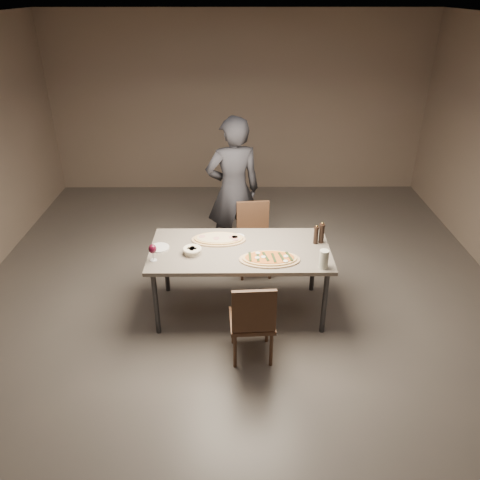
{
  "coord_description": "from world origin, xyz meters",
  "views": [
    {
      "loc": [
        -0.03,
        -4.07,
        3.06
      ],
      "look_at": [
        0.0,
        0.0,
        0.85
      ],
      "focal_mm": 35.0,
      "sensor_mm": 36.0,
      "label": 1
    }
  ],
  "objects_px": {
    "dining_table": "(240,254)",
    "ham_pizza": "(219,239)",
    "carafe": "(324,259)",
    "zucchini_pizza": "(270,259)",
    "chair_near": "(253,319)",
    "chair_far": "(254,234)",
    "bread_basket": "(192,250)",
    "diner": "(233,191)",
    "pepper_mill_left": "(316,235)"
  },
  "relations": [
    {
      "from": "diner",
      "to": "carafe",
      "type": "bearing_deg",
      "value": 105.63
    },
    {
      "from": "chair_near",
      "to": "chair_far",
      "type": "distance_m",
      "value": 1.61
    },
    {
      "from": "carafe",
      "to": "dining_table",
      "type": "bearing_deg",
      "value": 155.01
    },
    {
      "from": "chair_near",
      "to": "chair_far",
      "type": "xyz_separation_m",
      "value": [
        0.06,
        1.6,
        0.01
      ]
    },
    {
      "from": "bread_basket",
      "to": "carafe",
      "type": "bearing_deg",
      "value": -12.08
    },
    {
      "from": "dining_table",
      "to": "chair_near",
      "type": "distance_m",
      "value": 0.81
    },
    {
      "from": "pepper_mill_left",
      "to": "zucchini_pizza",
      "type": "bearing_deg",
      "value": -145.89
    },
    {
      "from": "diner",
      "to": "chair_far",
      "type": "bearing_deg",
      "value": 115.79
    },
    {
      "from": "chair_far",
      "to": "diner",
      "type": "xyz_separation_m",
      "value": [
        -0.24,
        0.29,
        0.43
      ]
    },
    {
      "from": "pepper_mill_left",
      "to": "carafe",
      "type": "height_order",
      "value": "pepper_mill_left"
    },
    {
      "from": "zucchini_pizza",
      "to": "carafe",
      "type": "distance_m",
      "value": 0.52
    },
    {
      "from": "zucchini_pizza",
      "to": "chair_near",
      "type": "xyz_separation_m",
      "value": [
        -0.18,
        -0.55,
        -0.29
      ]
    },
    {
      "from": "ham_pizza",
      "to": "chair_near",
      "type": "distance_m",
      "value": 1.05
    },
    {
      "from": "dining_table",
      "to": "bread_basket",
      "type": "height_order",
      "value": "bread_basket"
    },
    {
      "from": "ham_pizza",
      "to": "bread_basket",
      "type": "height_order",
      "value": "bread_basket"
    },
    {
      "from": "dining_table",
      "to": "bread_basket",
      "type": "distance_m",
      "value": 0.49
    },
    {
      "from": "pepper_mill_left",
      "to": "carafe",
      "type": "bearing_deg",
      "value": -89.72
    },
    {
      "from": "chair_near",
      "to": "bread_basket",
      "type": "bearing_deg",
      "value": 127.23
    },
    {
      "from": "bread_basket",
      "to": "carafe",
      "type": "relative_size",
      "value": 1.03
    },
    {
      "from": "ham_pizza",
      "to": "carafe",
      "type": "distance_m",
      "value": 1.13
    },
    {
      "from": "diner",
      "to": "zucchini_pizza",
      "type": "bearing_deg",
      "value": 90.7
    },
    {
      "from": "bread_basket",
      "to": "dining_table",
      "type": "bearing_deg",
      "value": 11.37
    },
    {
      "from": "chair_far",
      "to": "carafe",
      "type": "bearing_deg",
      "value": 111.16
    },
    {
      "from": "dining_table",
      "to": "carafe",
      "type": "bearing_deg",
      "value": -24.99
    },
    {
      "from": "zucchini_pizza",
      "to": "pepper_mill_left",
      "type": "bearing_deg",
      "value": 30.04
    },
    {
      "from": "zucchini_pizza",
      "to": "ham_pizza",
      "type": "distance_m",
      "value": 0.64
    },
    {
      "from": "dining_table",
      "to": "pepper_mill_left",
      "type": "distance_m",
      "value": 0.79
    },
    {
      "from": "zucchini_pizza",
      "to": "bread_basket",
      "type": "xyz_separation_m",
      "value": [
        -0.75,
        0.13,
        0.02
      ]
    },
    {
      "from": "dining_table",
      "to": "chair_near",
      "type": "bearing_deg",
      "value": -82.08
    },
    {
      "from": "ham_pizza",
      "to": "diner",
      "type": "xyz_separation_m",
      "value": [
        0.15,
        0.94,
        0.14
      ]
    },
    {
      "from": "dining_table",
      "to": "bread_basket",
      "type": "bearing_deg",
      "value": -168.63
    },
    {
      "from": "dining_table",
      "to": "zucchini_pizza",
      "type": "relative_size",
      "value": 3.08
    },
    {
      "from": "ham_pizza",
      "to": "pepper_mill_left",
      "type": "height_order",
      "value": "pepper_mill_left"
    },
    {
      "from": "carafe",
      "to": "diner",
      "type": "relative_size",
      "value": 0.1
    },
    {
      "from": "dining_table",
      "to": "ham_pizza",
      "type": "distance_m",
      "value": 0.29
    },
    {
      "from": "ham_pizza",
      "to": "pepper_mill_left",
      "type": "distance_m",
      "value": 1.0
    },
    {
      "from": "dining_table",
      "to": "zucchini_pizza",
      "type": "bearing_deg",
      "value": -38.3
    },
    {
      "from": "bread_basket",
      "to": "chair_near",
      "type": "bearing_deg",
      "value": -49.47
    },
    {
      "from": "chair_near",
      "to": "chair_far",
      "type": "relative_size",
      "value": 0.99
    },
    {
      "from": "bread_basket",
      "to": "diner",
      "type": "xyz_separation_m",
      "value": [
        0.4,
        1.22,
        0.12
      ]
    },
    {
      "from": "dining_table",
      "to": "bread_basket",
      "type": "relative_size",
      "value": 9.65
    },
    {
      "from": "carafe",
      "to": "chair_far",
      "type": "bearing_deg",
      "value": 116.79
    },
    {
      "from": "pepper_mill_left",
      "to": "diner",
      "type": "xyz_separation_m",
      "value": [
        -0.84,
        1.02,
        0.06
      ]
    },
    {
      "from": "carafe",
      "to": "diner",
      "type": "xyz_separation_m",
      "value": [
        -0.84,
        1.48,
        0.07
      ]
    },
    {
      "from": "carafe",
      "to": "ham_pizza",
      "type": "bearing_deg",
      "value": 151.35
    },
    {
      "from": "chair_far",
      "to": "dining_table",
      "type": "bearing_deg",
      "value": 72.94
    },
    {
      "from": "dining_table",
      "to": "zucchini_pizza",
      "type": "xyz_separation_m",
      "value": [
        0.28,
        -0.22,
        0.07
      ]
    },
    {
      "from": "diner",
      "to": "pepper_mill_left",
      "type": "bearing_deg",
      "value": 115.64
    },
    {
      "from": "ham_pizza",
      "to": "chair_far",
      "type": "relative_size",
      "value": 0.66
    },
    {
      "from": "zucchini_pizza",
      "to": "diner",
      "type": "bearing_deg",
      "value": 100.61
    }
  ]
}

